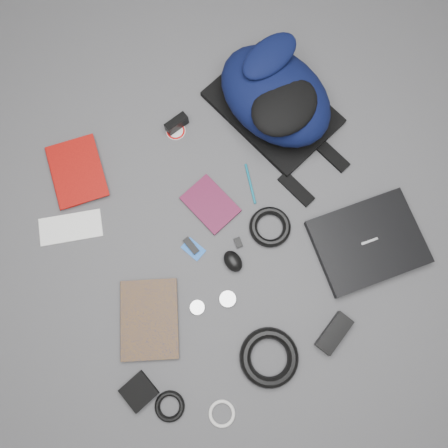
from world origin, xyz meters
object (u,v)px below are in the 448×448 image
dvd_case (210,204)px  pouch (139,392)px  backpack (275,95)px  comic_book (121,321)px  compact_camera (177,124)px  power_brick (334,333)px  mouse (233,261)px  textbook_red (52,179)px  laptop (368,242)px

dvd_case → pouch: bearing=-153.0°
backpack → pouch: bearing=-158.3°
comic_book → dvd_case: (0.45, 0.20, -0.00)m
compact_camera → power_brick: bearing=-92.5°
mouse → pouch: size_ratio=0.84×
mouse → backpack: bearing=42.0°
textbook_red → dvd_case: textbook_red is taller
compact_camera → power_brick: size_ratio=0.63×
laptop → mouse: bearing=168.2°
backpack → textbook_red: 0.82m
backpack → dvd_case: backpack is taller
comic_book → pouch: bearing=-75.5°
laptop → power_brick: size_ratio=2.59×
laptop → comic_book: bearing=177.6°
pouch → textbook_red: bearing=85.4°
mouse → pouch: bearing=-159.3°
laptop → pouch: laptop is taller
compact_camera → mouse: 0.53m
compact_camera → power_brick: compact_camera is taller
mouse → pouch: mouse is taller
textbook_red → power_brick: power_brick is taller
comic_book → power_brick: 0.69m
dvd_case → compact_camera: bearing=69.5°
comic_book → dvd_case: size_ratio=1.43×
mouse → compact_camera: bearing=78.6°
dvd_case → laptop: bearing=-57.3°
textbook_red → comic_book: textbook_red is taller
laptop → power_brick: bearing=-133.5°
dvd_case → mouse: 0.21m
mouse → power_brick: 0.40m
laptop → comic_book: (-0.84, 0.19, -0.01)m
comic_book → dvd_case: 0.49m
textbook_red → comic_book: (-0.01, -0.55, -0.00)m
comic_book → mouse: (0.41, -0.02, 0.01)m
dvd_case → compact_camera: (0.04, 0.31, 0.02)m
power_brick → backpack: bearing=51.2°
power_brick → textbook_red: bearing=99.9°
backpack → power_brick: 0.82m
textbook_red → compact_camera: size_ratio=2.79×
dvd_case → power_brick: power_brick is taller
textbook_red → comic_book: 0.55m
comic_book → power_brick: power_brick is taller
textbook_red → pouch: 0.77m
textbook_red → comic_book: bearing=-79.3°
power_brick → pouch: size_ratio=1.48×
power_brick → comic_book: bearing=125.3°
laptop → textbook_red: size_ratio=1.47×
backpack → mouse: size_ratio=6.23×
laptop → power_brick: laptop is taller
compact_camera → power_brick: (0.09, -0.89, -0.01)m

